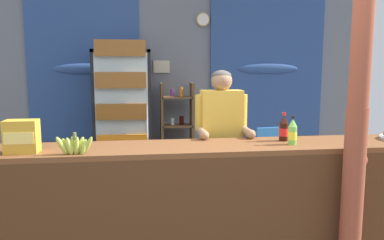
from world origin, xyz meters
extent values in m
plane|color=#665B51|center=(0.00, 1.26, 0.00)|extent=(8.16, 8.16, 0.00)
cube|color=slate|center=(0.00, 3.20, 1.43)|extent=(5.78, 0.12, 2.85)
cube|color=#2D4C89|center=(-1.52, 3.11, 1.69)|extent=(1.58, 0.04, 2.32)
ellipsoid|color=#2D4C89|center=(-1.52, 3.09, 1.57)|extent=(0.87, 0.10, 0.16)
cube|color=#2D4C89|center=(1.21, 3.11, 1.69)|extent=(1.76, 0.04, 2.32)
ellipsoid|color=#2D4C89|center=(1.21, 3.09, 1.57)|extent=(0.97, 0.10, 0.16)
cylinder|color=tan|center=(0.21, 3.12, 2.29)|extent=(0.20, 0.03, 0.20)
cylinder|color=white|center=(0.21, 3.10, 2.29)|extent=(0.17, 0.01, 0.17)
cube|color=beige|center=(-0.41, 3.12, 1.60)|extent=(0.24, 0.02, 0.18)
cube|color=brown|center=(-0.15, 0.35, 0.97)|extent=(4.46, 0.55, 0.04)
cube|color=#4E2E18|center=(-0.15, 0.10, 0.47)|extent=(4.46, 0.04, 0.95)
cylinder|color=brown|center=(0.82, -0.04, 0.66)|extent=(0.16, 0.16, 1.31)
cylinder|color=brown|center=(0.82, -0.04, 1.97)|extent=(0.14, 0.14, 1.31)
ellipsoid|color=brown|center=(0.89, -0.04, 0.92)|extent=(0.06, 0.05, 0.08)
cube|color=black|center=(-0.96, 2.93, 0.91)|extent=(0.74, 0.04, 1.82)
cube|color=black|center=(-1.31, 2.62, 0.91)|extent=(0.04, 0.66, 1.82)
cube|color=black|center=(-0.61, 2.62, 0.91)|extent=(0.04, 0.66, 1.82)
cube|color=black|center=(-0.96, 2.62, 1.80)|extent=(0.74, 0.66, 0.04)
cube|color=black|center=(-0.96, 2.62, 0.04)|extent=(0.74, 0.66, 0.08)
cube|color=silver|center=(-0.96, 2.30, 0.96)|extent=(0.68, 0.02, 1.66)
cylinder|color=#B7B7BC|center=(-0.65, 2.27, 0.91)|extent=(0.02, 0.02, 0.40)
cube|color=silver|center=(-0.96, 2.62, 0.54)|extent=(0.66, 0.58, 0.02)
cube|color=orange|center=(-0.96, 2.48, 0.65)|extent=(0.62, 0.54, 0.20)
cube|color=silver|center=(-0.96, 2.62, 0.94)|extent=(0.66, 0.58, 0.02)
cube|color=brown|center=(-0.96, 2.48, 1.05)|extent=(0.62, 0.54, 0.20)
cube|color=silver|center=(-0.96, 2.62, 1.33)|extent=(0.66, 0.58, 0.02)
cube|color=brown|center=(-0.96, 2.48, 1.44)|extent=(0.62, 0.54, 0.20)
cube|color=silver|center=(-0.96, 2.62, 1.72)|extent=(0.66, 0.58, 0.02)
cube|color=brown|center=(-0.96, 2.48, 1.83)|extent=(0.62, 0.54, 0.20)
cube|color=brown|center=(-0.42, 2.88, 0.69)|extent=(0.04, 0.28, 1.37)
cube|color=brown|center=(0.02, 2.88, 0.69)|extent=(0.04, 0.28, 1.37)
cube|color=brown|center=(-0.20, 2.88, 1.17)|extent=(0.44, 0.28, 0.02)
cylinder|color=#56286B|center=(-0.27, 2.88, 1.23)|extent=(0.06, 0.06, 0.10)
cylinder|color=orange|center=(-0.14, 2.88, 1.25)|extent=(0.05, 0.05, 0.14)
cube|color=brown|center=(-0.20, 2.88, 0.75)|extent=(0.44, 0.28, 0.02)
cylinder|color=silver|center=(-0.27, 2.88, 0.82)|extent=(0.05, 0.05, 0.10)
cylinder|color=black|center=(-0.14, 2.88, 0.83)|extent=(0.06, 0.06, 0.13)
cube|color=brown|center=(-0.20, 2.88, 0.34)|extent=(0.44, 0.28, 0.02)
cylinder|color=silver|center=(-0.27, 2.88, 0.41)|extent=(0.06, 0.06, 0.12)
cylinder|color=orange|center=(-0.14, 2.88, 0.43)|extent=(0.07, 0.07, 0.15)
cube|color=#3884D6|center=(0.87, 2.10, 0.44)|extent=(0.49, 0.49, 0.04)
cube|color=#3884D6|center=(0.89, 1.90, 0.66)|extent=(0.42, 0.09, 0.40)
cylinder|color=#3884D6|center=(1.03, 2.31, 0.22)|extent=(0.04, 0.04, 0.44)
cylinder|color=#3884D6|center=(0.66, 2.27, 0.22)|extent=(0.04, 0.04, 0.44)
cylinder|color=#3884D6|center=(1.08, 1.93, 0.22)|extent=(0.04, 0.04, 0.44)
cylinder|color=#3884D6|center=(0.70, 1.89, 0.22)|extent=(0.04, 0.04, 0.44)
cube|color=#3884D6|center=(1.07, 2.12, 0.56)|extent=(0.08, 0.40, 0.03)
cube|color=#3884D6|center=(0.67, 2.08, 0.56)|extent=(0.08, 0.40, 0.03)
cylinder|color=#28282D|center=(-0.07, 0.83, 0.44)|extent=(0.11, 0.11, 0.88)
cylinder|color=#28282D|center=(0.09, 0.83, 0.44)|extent=(0.11, 0.11, 0.88)
cube|color=gold|center=(0.01, 0.83, 1.13)|extent=(0.37, 0.20, 0.51)
sphere|color=#997051|center=(0.01, 0.83, 1.47)|extent=(0.19, 0.19, 0.19)
ellipsoid|color=#4C4742|center=(0.01, 0.84, 1.52)|extent=(0.18, 0.18, 0.10)
cylinder|color=gold|center=(-0.19, 0.83, 1.19)|extent=(0.08, 0.08, 0.32)
cylinder|color=#997051|center=(-0.19, 0.68, 1.03)|extent=(0.07, 0.26, 0.07)
sphere|color=#997051|center=(-0.19, 0.55, 1.03)|extent=(0.08, 0.08, 0.08)
cylinder|color=gold|center=(0.22, 0.83, 1.19)|extent=(0.08, 0.08, 0.32)
cylinder|color=#997051|center=(0.22, 0.68, 1.03)|extent=(0.07, 0.26, 0.07)
sphere|color=#997051|center=(0.22, 0.55, 1.03)|extent=(0.08, 0.08, 0.08)
cylinder|color=black|center=(0.46, 0.44, 1.06)|extent=(0.07, 0.07, 0.15)
cone|color=black|center=(0.46, 0.44, 1.17)|extent=(0.07, 0.07, 0.07)
cylinder|color=red|center=(0.46, 0.44, 1.21)|extent=(0.03, 0.03, 0.02)
cylinder|color=red|center=(0.46, 0.44, 1.06)|extent=(0.07, 0.07, 0.07)
cylinder|color=#75C64C|center=(0.47, 0.28, 1.06)|extent=(0.07, 0.07, 0.14)
cone|color=#75C64C|center=(0.47, 0.28, 1.16)|extent=(0.07, 0.07, 0.06)
cylinder|color=black|center=(0.47, 0.28, 1.21)|extent=(0.03, 0.03, 0.02)
cylinder|color=yellow|center=(0.47, 0.28, 1.06)|extent=(0.07, 0.07, 0.06)
cube|color=gold|center=(-1.56, 0.25, 1.11)|extent=(0.23, 0.15, 0.24)
cube|color=#FFE26D|center=(-1.56, 0.18, 1.11)|extent=(0.20, 0.00, 0.08)
ellipsoid|color=#B7C647|center=(-1.27, 0.15, 1.05)|extent=(0.10, 0.05, 0.15)
ellipsoid|color=#B7C647|center=(-1.24, 0.16, 1.04)|extent=(0.08, 0.03, 0.13)
ellipsoid|color=#B7C647|center=(-1.21, 0.15, 1.05)|extent=(0.07, 0.04, 0.14)
ellipsoid|color=#B7C647|center=(-1.19, 0.16, 1.05)|extent=(0.05, 0.04, 0.14)
ellipsoid|color=#B7C647|center=(-1.16, 0.14, 1.05)|extent=(0.05, 0.03, 0.14)
ellipsoid|color=#B7C647|center=(-1.14, 0.16, 1.05)|extent=(0.07, 0.03, 0.14)
ellipsoid|color=#B7C647|center=(-1.11, 0.14, 1.04)|extent=(0.06, 0.04, 0.12)
ellipsoid|color=#B7C647|center=(-1.09, 0.15, 1.05)|extent=(0.10, 0.04, 0.14)
cylinder|color=olive|center=(-1.18, 0.16, 1.12)|extent=(0.02, 0.02, 0.05)
camera|label=1|loc=(-0.71, -2.54, 1.59)|focal=35.48mm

